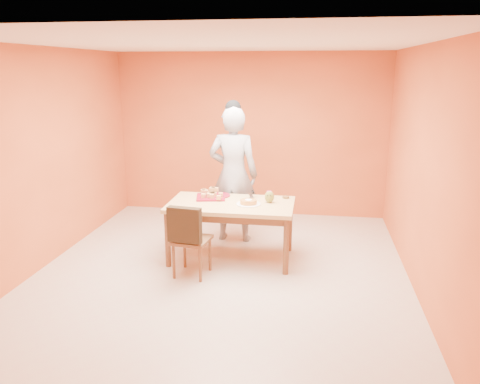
% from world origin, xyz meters
% --- Properties ---
extents(floor, '(5.00, 5.00, 0.00)m').
position_xyz_m(floor, '(0.00, 0.00, 0.00)').
color(floor, beige).
rests_on(floor, ground).
extents(ceiling, '(5.00, 5.00, 0.00)m').
position_xyz_m(ceiling, '(0.00, 0.00, 2.70)').
color(ceiling, white).
rests_on(ceiling, wall_back).
extents(wall_back, '(4.50, 0.00, 4.50)m').
position_xyz_m(wall_back, '(0.00, 2.50, 1.35)').
color(wall_back, '#D86332').
rests_on(wall_back, floor).
extents(wall_left, '(0.00, 5.00, 5.00)m').
position_xyz_m(wall_left, '(-2.25, 0.00, 1.35)').
color(wall_left, '#D86332').
rests_on(wall_left, floor).
extents(wall_right, '(0.00, 5.00, 5.00)m').
position_xyz_m(wall_right, '(2.25, 0.00, 1.35)').
color(wall_right, '#D86332').
rests_on(wall_right, floor).
extents(dining_table, '(1.60, 0.90, 0.76)m').
position_xyz_m(dining_table, '(0.04, 0.43, 0.67)').
color(dining_table, tan).
rests_on(dining_table, floor).
extents(dining_chair, '(0.47, 0.53, 0.91)m').
position_xyz_m(dining_chair, '(-0.34, -0.16, 0.47)').
color(dining_chair, brown).
rests_on(dining_chair, floor).
extents(pastry_pile, '(0.34, 0.34, 0.11)m').
position_xyz_m(pastry_pile, '(-0.27, 0.63, 0.84)').
color(pastry_pile, tan).
rests_on(pastry_pile, pastry_platter).
extents(person, '(0.71, 0.48, 1.93)m').
position_xyz_m(person, '(-0.05, 1.14, 0.97)').
color(person, '#969699').
rests_on(person, floor).
extents(pastry_platter, '(0.44, 0.44, 0.02)m').
position_xyz_m(pastry_platter, '(-0.27, 0.63, 0.77)').
color(pastry_platter, maroon).
rests_on(pastry_platter, dining_table).
extents(red_dinner_plate, '(0.31, 0.31, 0.02)m').
position_xyz_m(red_dinner_plate, '(-0.17, 0.74, 0.77)').
color(red_dinner_plate, maroon).
rests_on(red_dinner_plate, dining_table).
extents(white_cake_plate, '(0.35, 0.35, 0.01)m').
position_xyz_m(white_cake_plate, '(0.27, 0.39, 0.77)').
color(white_cake_plate, white).
rests_on(white_cake_plate, dining_table).
extents(sponge_cake, '(0.23, 0.23, 0.05)m').
position_xyz_m(sponge_cake, '(0.27, 0.39, 0.80)').
color(sponge_cake, orange).
rests_on(sponge_cake, white_cake_plate).
extents(cake_server, '(0.10, 0.24, 0.01)m').
position_xyz_m(cake_server, '(0.28, 0.57, 0.83)').
color(cake_server, silver).
rests_on(cake_server, sponge_cake).
extents(egg_ornament, '(0.13, 0.11, 0.15)m').
position_xyz_m(egg_ornament, '(0.52, 0.52, 0.84)').
color(egg_ornament, olive).
rests_on(egg_ornament, dining_table).
extents(magenta_glass, '(0.09, 0.09, 0.10)m').
position_xyz_m(magenta_glass, '(0.50, 0.71, 0.81)').
color(magenta_glass, '#C41D7D').
rests_on(magenta_glass, dining_table).
extents(checker_tin, '(0.12, 0.12, 0.03)m').
position_xyz_m(checker_tin, '(0.72, 0.77, 0.77)').
color(checker_tin, '#3C2610').
rests_on(checker_tin, dining_table).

